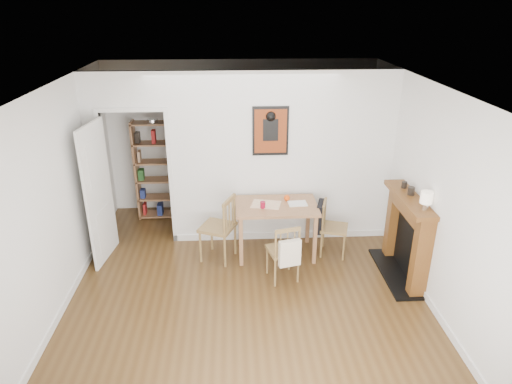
{
  "coord_description": "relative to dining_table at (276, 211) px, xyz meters",
  "views": [
    {
      "loc": [
        -0.15,
        -4.99,
        3.52
      ],
      "look_at": [
        0.15,
        0.6,
        1.12
      ],
      "focal_mm": 32.0,
      "sensor_mm": 36.0,
      "label": 1
    }
  ],
  "objects": [
    {
      "name": "chair_front",
      "position": [
        0.03,
        -0.66,
        -0.27
      ],
      "size": [
        0.51,
        0.55,
        0.83
      ],
      "color": "olive",
      "rests_on": "ground"
    },
    {
      "name": "dining_table",
      "position": [
        0.0,
        0.0,
        0.0
      ],
      "size": [
        1.16,
        0.74,
        0.79
      ],
      "color": "#996947",
      "rests_on": "ground"
    },
    {
      "name": "ground",
      "position": [
        -0.46,
        -0.89,
        -0.7
      ],
      "size": [
        5.2,
        5.2,
        0.0
      ],
      "primitive_type": "plane",
      "color": "#4C3418",
      "rests_on": "ground"
    },
    {
      "name": "chair_left",
      "position": [
        -0.85,
        -0.09,
        -0.21
      ],
      "size": [
        0.64,
        0.64,
        0.98
      ],
      "color": "olive",
      "rests_on": "ground"
    },
    {
      "name": "mantel_lamp",
      "position": [
        1.69,
        -1.02,
        0.61
      ],
      "size": [
        0.15,
        0.15,
        0.23
      ],
      "color": "silver",
      "rests_on": "fireplace"
    },
    {
      "name": "red_glass",
      "position": [
        -0.2,
        -0.1,
        0.14
      ],
      "size": [
        0.07,
        0.07,
        0.1
      ],
      "primitive_type": "cylinder",
      "color": "maroon",
      "rests_on": "dining_table"
    },
    {
      "name": "room_shell",
      "position": [
        -0.36,
        0.45,
        0.6
      ],
      "size": [
        5.2,
        5.2,
        5.2
      ],
      "color": "silver",
      "rests_on": "ground"
    },
    {
      "name": "ceramic_jar_a",
      "position": [
        1.68,
        -0.58,
        0.52
      ],
      "size": [
        0.09,
        0.09,
        0.11
      ],
      "primitive_type": "cylinder",
      "color": "black",
      "rests_on": "fireplace"
    },
    {
      "name": "chair_right",
      "position": [
        0.83,
        -0.05,
        -0.27
      ],
      "size": [
        0.56,
        0.52,
        0.83
      ],
      "color": "olive",
      "rests_on": "ground"
    },
    {
      "name": "ceramic_jar_b",
      "position": [
        1.68,
        -0.34,
        0.51
      ],
      "size": [
        0.07,
        0.07,
        0.09
      ],
      "primitive_type": "cylinder",
      "color": "black",
      "rests_on": "fireplace"
    },
    {
      "name": "bookshelf",
      "position": [
        -1.88,
        1.36,
        0.14
      ],
      "size": [
        0.71,
        0.29,
        1.69
      ],
      "color": "#996947",
      "rests_on": "ground"
    },
    {
      "name": "notebook",
      "position": [
        0.3,
        0.01,
        0.1
      ],
      "size": [
        0.27,
        0.21,
        0.01
      ],
      "primitive_type": "cube",
      "rotation": [
        0.0,
        0.0,
        0.05
      ],
      "color": "silver",
      "rests_on": "dining_table"
    },
    {
      "name": "fireplace",
      "position": [
        1.7,
        -0.64,
        -0.08
      ],
      "size": [
        0.45,
        1.25,
        1.16
      ],
      "color": "brown",
      "rests_on": "ground"
    },
    {
      "name": "placemat",
      "position": [
        -0.15,
        0.02,
        0.1
      ],
      "size": [
        0.47,
        0.39,
        0.0
      ],
      "primitive_type": "cube",
      "rotation": [
        0.0,
        0.0,
        -0.24
      ],
      "color": "beige",
      "rests_on": "dining_table"
    },
    {
      "name": "orange_fruit",
      "position": [
        0.16,
        0.13,
        0.14
      ],
      "size": [
        0.09,
        0.09,
        0.09
      ],
      "primitive_type": "sphere",
      "color": "#D8450B",
      "rests_on": "dining_table"
    }
  ]
}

